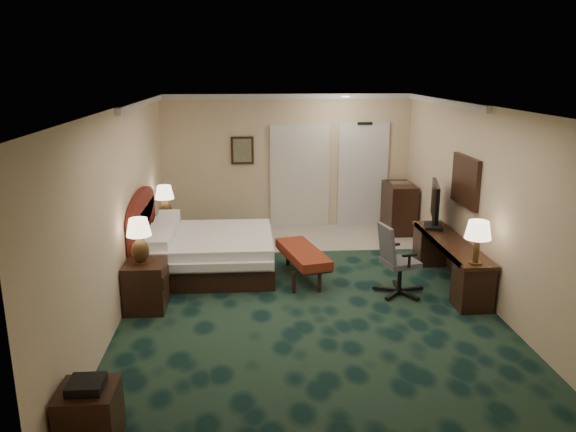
{
  "coord_description": "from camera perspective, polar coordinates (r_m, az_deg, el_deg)",
  "views": [
    {
      "loc": [
        -0.81,
        -7.45,
        3.21
      ],
      "look_at": [
        -0.22,
        0.6,
        1.06
      ],
      "focal_mm": 35.0,
      "sensor_mm": 36.0,
      "label": 1
    }
  ],
  "objects": [
    {
      "name": "nightstand_far",
      "position": [
        10.34,
        -12.11,
        -1.92
      ],
      "size": [
        0.44,
        0.5,
        0.55
      ],
      "primitive_type": "cube",
      "color": "black",
      "rests_on": "ground"
    },
    {
      "name": "minibar",
      "position": [
        11.4,
        11.19,
        0.82
      ],
      "size": [
        0.51,
        0.93,
        0.98
      ],
      "primitive_type": "cube",
      "color": "black",
      "rests_on": "ground"
    },
    {
      "name": "wall_mirror",
      "position": [
        8.85,
        17.59,
        3.4
      ],
      "size": [
        0.05,
        0.95,
        0.75
      ],
      "primitive_type": "cube",
      "color": "white",
      "rests_on": "wall_right"
    },
    {
      "name": "desk",
      "position": [
        8.89,
        16.06,
        -4.54
      ],
      "size": [
        0.5,
        2.34,
        0.67
      ],
      "primitive_type": "cube",
      "color": "black",
      "rests_on": "ground"
    },
    {
      "name": "nightstand_near",
      "position": [
        7.91,
        -14.24,
        -6.89
      ],
      "size": [
        0.53,
        0.61,
        0.66
      ],
      "primitive_type": "cube",
      "color": "black",
      "rests_on": "ground"
    },
    {
      "name": "wall_art",
      "position": [
        11.28,
        -4.66,
        6.66
      ],
      "size": [
        0.45,
        0.06,
        0.55
      ],
      "primitive_type": "cube",
      "color": "#485B50",
      "rests_on": "wall_back"
    },
    {
      "name": "lamp_near",
      "position": [
        7.69,
        -14.85,
        -2.48
      ],
      "size": [
        0.42,
        0.42,
        0.62
      ],
      "primitive_type": null,
      "rotation": [
        0.0,
        0.0,
        -0.32
      ],
      "color": "black",
      "rests_on": "nightstand_near"
    },
    {
      "name": "tile_patch",
      "position": [
        10.97,
        4.94,
        -2.12
      ],
      "size": [
        3.2,
        1.7,
        0.01
      ],
      "primitive_type": "cube",
      "color": "#BDB4A1",
      "rests_on": "ground"
    },
    {
      "name": "ceiling",
      "position": [
        7.51,
        2.02,
        11.02
      ],
      "size": [
        5.0,
        7.5,
        0.0
      ],
      "primitive_type": "cube",
      "color": "white",
      "rests_on": "wall_back"
    },
    {
      "name": "side_table",
      "position": [
        5.47,
        -19.52,
        -18.61
      ],
      "size": [
        0.49,
        0.49,
        0.53
      ],
      "primitive_type": "cube",
      "color": "black",
      "rests_on": "ground"
    },
    {
      "name": "tv",
      "position": [
        9.34,
        14.69,
        1.03
      ],
      "size": [
        0.32,
        0.95,
        0.74
      ],
      "primitive_type": "cube",
      "rotation": [
        0.0,
        0.0,
        -0.25
      ],
      "color": "black",
      "rests_on": "desk"
    },
    {
      "name": "wall_right",
      "position": [
        8.36,
        19.22,
        1.23
      ],
      "size": [
        0.0,
        7.5,
        2.7
      ],
      "primitive_type": "cube",
      "color": "#C5B394",
      "rests_on": "ground"
    },
    {
      "name": "headboard",
      "position": [
        8.97,
        -14.52,
        -1.83
      ],
      "size": [
        0.12,
        2.0,
        1.4
      ],
      "primitive_type": null,
      "color": "#4D1D17",
      "rests_on": "ground"
    },
    {
      "name": "bed_bench",
      "position": [
        8.8,
        1.5,
        -4.85
      ],
      "size": [
        0.79,
        1.46,
        0.47
      ],
      "primitive_type": "cube",
      "rotation": [
        0.0,
        0.0,
        0.24
      ],
      "color": "maroon",
      "rests_on": "ground"
    },
    {
      "name": "floor",
      "position": [
        8.15,
        1.85,
        -8.27
      ],
      "size": [
        5.0,
        7.5,
        0.0
      ],
      "primitive_type": "cube",
      "color": "black",
      "rests_on": "ground"
    },
    {
      "name": "desk_chair",
      "position": [
        8.26,
        11.36,
        -4.33
      ],
      "size": [
        0.73,
        0.7,
        1.06
      ],
      "primitive_type": null,
      "rotation": [
        0.0,
        0.0,
        0.22
      ],
      "color": "#505051",
      "rests_on": "ground"
    },
    {
      "name": "crown_molding",
      "position": [
        7.52,
        2.02,
        10.64
      ],
      "size": [
        5.0,
        7.5,
        0.1
      ],
      "primitive_type": null,
      "color": "silver",
      "rests_on": "wall_back"
    },
    {
      "name": "wall_left",
      "position": [
        7.87,
        -16.5,
        0.62
      ],
      "size": [
        0.0,
        7.5,
        2.7
      ],
      "primitive_type": "cube",
      "color": "#C5B394",
      "rests_on": "ground"
    },
    {
      "name": "wall_front",
      "position": [
        4.22,
        7.44,
        -11.34
      ],
      "size": [
        5.0,
        0.0,
        2.7
      ],
      "primitive_type": "cube",
      "color": "#C5B394",
      "rests_on": "ground"
    },
    {
      "name": "wall_back",
      "position": [
        11.39,
        -0.08,
        5.51
      ],
      "size": [
        5.0,
        0.0,
        2.7
      ],
      "primitive_type": "cube",
      "color": "#C5B394",
      "rests_on": "ground"
    },
    {
      "name": "closet_doors",
      "position": [
        11.42,
        1.19,
        4.01
      ],
      "size": [
        1.2,
        0.06,
        2.1
      ],
      "primitive_type": "cube",
      "color": "beige",
      "rests_on": "ground"
    },
    {
      "name": "desk_lamp",
      "position": [
        7.79,
        18.66,
        -2.56
      ],
      "size": [
        0.36,
        0.36,
        0.6
      ],
      "primitive_type": null,
      "rotation": [
        0.0,
        0.0,
        -0.03
      ],
      "color": "black",
      "rests_on": "desk"
    },
    {
      "name": "lamp_far",
      "position": [
        10.24,
        -12.4,
        1.3
      ],
      "size": [
        0.39,
        0.39,
        0.63
      ],
      "primitive_type": null,
      "rotation": [
        0.0,
        0.0,
        0.17
      ],
      "color": "black",
      "rests_on": "nightstand_far"
    },
    {
      "name": "entry_door",
      "position": [
        11.62,
        7.6,
        4.07
      ],
      "size": [
        1.02,
        0.06,
        2.18
      ],
      "primitive_type": "cube",
      "color": "silver",
      "rests_on": "ground"
    },
    {
      "name": "bed",
      "position": [
        9.11,
        -7.82,
        -3.77
      ],
      "size": [
        1.97,
        1.83,
        0.62
      ],
      "primitive_type": "cube",
      "color": "white",
      "rests_on": "ground"
    }
  ]
}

